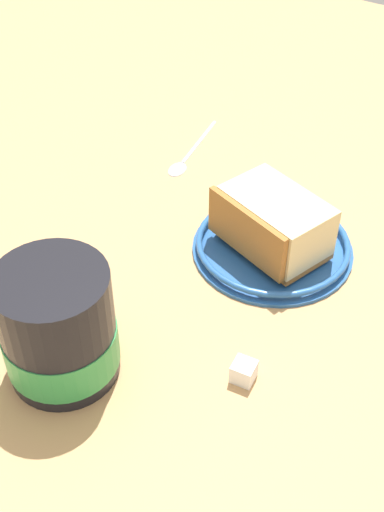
{
  "coord_description": "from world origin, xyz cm",
  "views": [
    {
      "loc": [
        37.31,
        22.56,
        44.53
      ],
      "look_at": [
        -1.38,
        -3.08,
        3.0
      ],
      "focal_mm": 46.92,
      "sensor_mm": 36.0,
      "label": 1
    }
  ],
  "objects_px": {
    "small_plate": "(273,245)",
    "teaspoon": "(185,157)",
    "tea_mug": "(59,328)",
    "sugar_cube": "(244,372)",
    "cake_slice": "(273,223)"
  },
  "relations": [
    {
      "from": "tea_mug",
      "to": "teaspoon",
      "type": "height_order",
      "value": "tea_mug"
    },
    {
      "from": "sugar_cube",
      "to": "cake_slice",
      "type": "bearing_deg",
      "value": -159.3
    },
    {
      "from": "cake_slice",
      "to": "sugar_cube",
      "type": "height_order",
      "value": "cake_slice"
    },
    {
      "from": "small_plate",
      "to": "tea_mug",
      "type": "height_order",
      "value": "tea_mug"
    },
    {
      "from": "cake_slice",
      "to": "tea_mug",
      "type": "distance_m",
      "value": 0.24
    },
    {
      "from": "small_plate",
      "to": "tea_mug",
      "type": "distance_m",
      "value": 0.24
    },
    {
      "from": "cake_slice",
      "to": "tea_mug",
      "type": "xyz_separation_m",
      "value": [
        0.22,
        -0.07,
        0.01
      ]
    },
    {
      "from": "small_plate",
      "to": "teaspoon",
      "type": "relative_size",
      "value": 1.22
    },
    {
      "from": "tea_mug",
      "to": "small_plate",
      "type": "bearing_deg",
      "value": 161.8
    },
    {
      "from": "teaspoon",
      "to": "sugar_cube",
      "type": "relative_size",
      "value": 7.14
    },
    {
      "from": "small_plate",
      "to": "tea_mug",
      "type": "bearing_deg",
      "value": -18.2
    },
    {
      "from": "teaspoon",
      "to": "cake_slice",
      "type": "bearing_deg",
      "value": 61.27
    },
    {
      "from": "small_plate",
      "to": "teaspoon",
      "type": "xyz_separation_m",
      "value": [
        -0.09,
        -0.16,
        -0.0
      ]
    },
    {
      "from": "cake_slice",
      "to": "tea_mug",
      "type": "bearing_deg",
      "value": -18.2
    },
    {
      "from": "small_plate",
      "to": "tea_mug",
      "type": "xyz_separation_m",
      "value": [
        0.23,
        -0.07,
        0.04
      ]
    }
  ]
}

